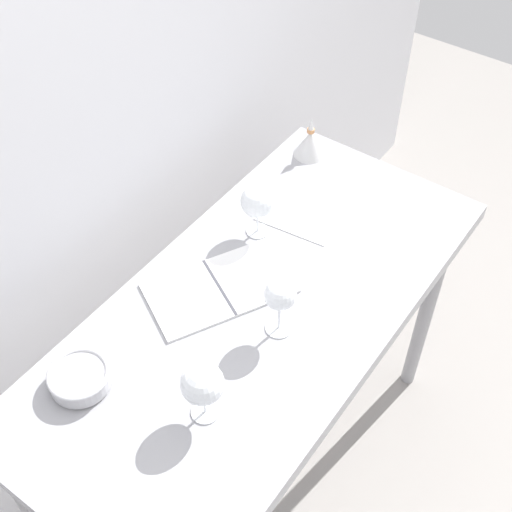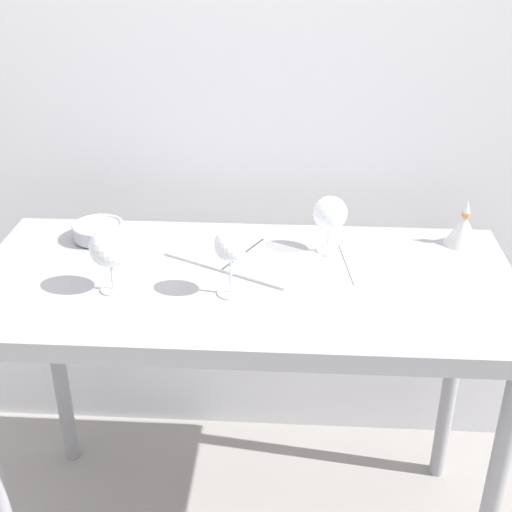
{
  "view_description": "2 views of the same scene",
  "coord_description": "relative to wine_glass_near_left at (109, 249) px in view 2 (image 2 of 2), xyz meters",
  "views": [
    {
      "loc": [
        -0.92,
        -0.66,
        2.3
      ],
      "look_at": [
        0.07,
        0.05,
        1.0
      ],
      "focal_mm": 49.18,
      "sensor_mm": 36.0,
      "label": 1
    },
    {
      "loc": [
        0.12,
        -1.54,
        1.76
      ],
      "look_at": [
        0.03,
        0.03,
        0.94
      ],
      "focal_mm": 48.13,
      "sensor_mm": 36.0,
      "label": 2
    }
  ],
  "objects": [
    {
      "name": "steel_counter",
      "position": [
        0.32,
        0.08,
        -0.22
      ],
      "size": [
        1.4,
        0.65,
        0.9
      ],
      "color": "#949499",
      "rests_on": "ground_plane"
    },
    {
      "name": "tasting_bowl",
      "position": [
        -0.11,
        0.28,
        -0.09
      ],
      "size": [
        0.15,
        0.15,
        0.05
      ],
      "color": "beige",
      "rests_on": "steel_counter"
    },
    {
      "name": "wine_glass_near_center",
      "position": [
        0.29,
        -0.0,
        0.01
      ],
      "size": [
        0.08,
        0.08,
        0.17
      ],
      "color": "white",
      "rests_on": "steel_counter"
    },
    {
      "name": "tasting_sheet_upper",
      "position": [
        0.68,
        0.18,
        -0.11
      ],
      "size": [
        0.21,
        0.24,
        0.0
      ],
      "primitive_type": "cube",
      "rotation": [
        0.0,
        0.0,
        0.12
      ],
      "color": "white",
      "rests_on": "steel_counter"
    },
    {
      "name": "decanter_funnel",
      "position": [
        0.91,
        0.31,
        -0.07
      ],
      "size": [
        0.1,
        0.1,
        0.13
      ],
      "color": "silver",
      "rests_on": "steel_counter"
    },
    {
      "name": "open_notebook",
      "position": [
        0.31,
        0.2,
        -0.11
      ],
      "size": [
        0.42,
        0.36,
        0.01
      ],
      "rotation": [
        0.0,
        0.0,
        -0.48
      ],
      "color": "white",
      "rests_on": "steel_counter"
    },
    {
      "name": "wine_glass_near_left",
      "position": [
        0.0,
        0.0,
        0.0
      ],
      "size": [
        0.1,
        0.1,
        0.17
      ],
      "color": "white",
      "rests_on": "steel_counter"
    },
    {
      "name": "wine_glass_far_right",
      "position": [
        0.54,
        0.24,
        -0.0
      ],
      "size": [
        0.09,
        0.09,
        0.16
      ],
      "color": "white",
      "rests_on": "steel_counter"
    },
    {
      "name": "back_wall",
      "position": [
        0.32,
        0.58,
        0.29
      ],
      "size": [
        3.8,
        0.04,
        2.6
      ],
      "primitive_type": "cube",
      "color": "silver",
      "rests_on": "ground_plane"
    }
  ]
}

